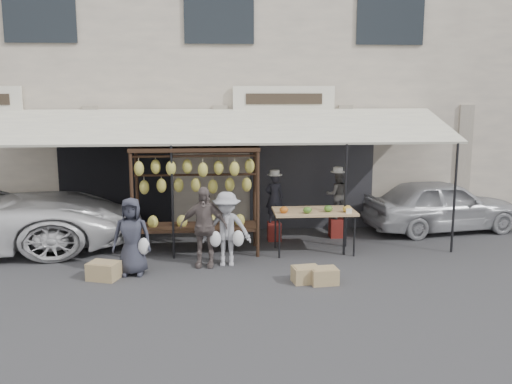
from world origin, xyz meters
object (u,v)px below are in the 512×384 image
crate_near_a (306,275)px  produce_table (315,212)px  crate_far (104,271)px  customer_left (132,237)px  customer_right (227,229)px  sedan (442,205)px  crate_near_b (324,276)px  vendor_left (274,198)px  banana_rack (196,179)px  customer_mid (204,227)px  vendor_right (337,195)px

crate_near_a → produce_table: bearing=75.5°
produce_table → crate_far: size_ratio=3.23×
customer_left → customer_right: customer_right is taller
crate_far → customer_left: bearing=25.1°
customer_left → sedan: size_ratio=0.39×
produce_table → crate_far: 4.37m
produce_table → crate_near_b: bearing=-94.9°
produce_table → sedan: 3.75m
vendor_left → crate_far: size_ratio=2.13×
crate_near_b → sedan: 5.02m
customer_right → crate_near_b: customer_right is taller
customer_right → crate_near_a: bearing=-33.6°
banana_rack → produce_table: bearing=-3.4°
sedan → customer_left: bearing=102.1°
customer_mid → crate_far: (-1.80, -0.64, -0.63)m
vendor_left → customer_right: bearing=59.6°
banana_rack → customer_mid: banana_rack is taller
vendor_right → crate_far: (-4.83, -2.58, -0.84)m
customer_right → banana_rack: bearing=129.1°
customer_mid → customer_right: size_ratio=1.08×
banana_rack → sedan: (5.84, 1.46, -0.94)m
crate_far → vendor_right: bearing=28.1°
customer_left → customer_right: size_ratio=0.99×
banana_rack → produce_table: 2.55m
vendor_left → crate_near_a: bearing=97.4°
banana_rack → crate_far: bearing=-137.0°
banana_rack → sedan: bearing=14.0°
vendor_right → crate_far: size_ratio=2.12×
crate_near_a → crate_near_b: size_ratio=1.00×
vendor_right → customer_right: (-2.58, -1.93, -0.27)m
customer_right → customer_left: bearing=-162.1°
vendor_left → customer_left: vendor_left is taller
vendor_right → sedan: bearing=-172.6°
vendor_left → crate_near_b: 3.10m
crate_far → sedan: size_ratio=0.14×
produce_table → vendor_left: bearing=125.7°
banana_rack → crate_far: size_ratio=4.95×
vendor_left → customer_mid: bearing=50.6°
crate_near_b → customer_left: bearing=167.4°
crate_near_b → crate_far: (-3.92, 0.54, 0.02)m
banana_rack → produce_table: (2.45, -0.15, -0.71)m
vendor_left → crate_near_b: size_ratio=2.37×
vendor_right → customer_left: size_ratio=0.77×
customer_mid → crate_far: customer_mid is taller
crate_near_b → produce_table: bearing=85.1°
customer_right → crate_far: size_ratio=2.77×
vendor_right → customer_left: 4.94m
banana_rack → customer_right: bearing=-55.5°
customer_right → produce_table: bearing=26.3°
vendor_left → crate_near_b: vendor_left is taller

